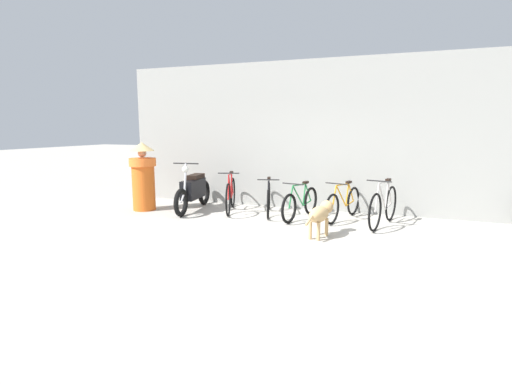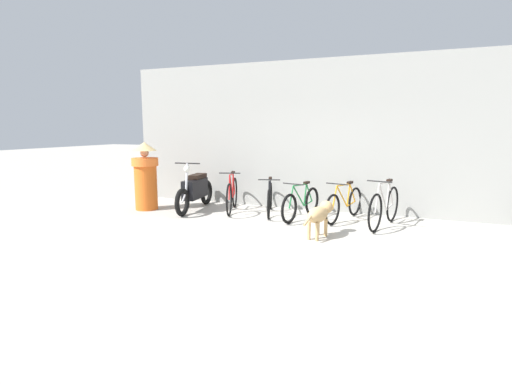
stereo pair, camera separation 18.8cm
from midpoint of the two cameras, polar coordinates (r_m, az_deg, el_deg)
The scene contains 10 objects.
ground_plane at distance 6.54m, azimuth 1.43°, elevation -7.52°, with size 60.00×60.00×0.00m, color #ADA89E.
shop_wall_back at distance 9.25m, azimuth 7.97°, elevation 7.93°, with size 9.52×0.20×3.38m.
bicycle_0 at distance 8.97m, azimuth -4.24°, elevation -0.43°, with size 0.60×1.60×0.93m.
bicycle_1 at distance 8.73m, azimuth 1.20°, elevation -0.96°, with size 0.61×1.59×0.82m.
bicycle_2 at distance 8.33m, azimuth 5.72°, elevation -1.63°, with size 0.49×1.59×0.79m.
bicycle_3 at distance 8.39m, azimuth 11.75°, elevation -1.63°, with size 0.56×1.64×0.80m.
bicycle_4 at distance 8.03m, azimuth 17.12°, elevation -1.97°, with size 0.52×1.71×0.93m.
motorcycle at distance 9.23m, azimuth -9.53°, elevation 0.17°, with size 0.58×1.98×1.12m.
stray_dog at distance 6.99m, azimuth 8.46°, elevation -3.10°, with size 0.40×1.02×0.60m.
person_in_robes at distance 9.48m, azimuth -16.37°, elevation 2.28°, with size 0.85×0.85×1.55m.
Camera 1 is at (2.00, -5.94, 1.88)m, focal length 28.00 mm.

